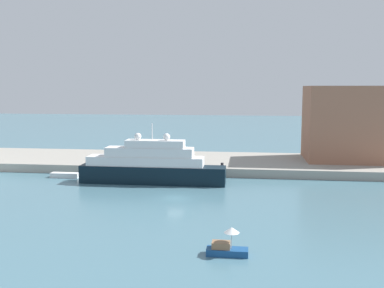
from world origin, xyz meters
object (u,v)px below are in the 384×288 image
at_px(large_yacht, 151,166).
at_px(harbor_building, 355,123).
at_px(person_figure, 162,157).
at_px(small_motorboat, 227,246).
at_px(work_barge, 65,175).
at_px(parked_car, 130,160).
at_px(mooring_bollard, 222,165).

relative_size(large_yacht, harbor_building, 1.27).
height_order(large_yacht, person_figure, large_yacht).
height_order(small_motorboat, work_barge, small_motorboat).
bearing_deg(harbor_building, work_barge, -163.06).
bearing_deg(parked_car, mooring_bollard, -6.21).
distance_m(harbor_building, person_figure, 40.04).
bearing_deg(harbor_building, mooring_bollard, -156.29).
xyz_separation_m(large_yacht, mooring_bollard, (11.89, 7.93, -0.98)).
relative_size(large_yacht, person_figure, 14.82).
relative_size(parked_car, person_figure, 2.37).
bearing_deg(mooring_bollard, parked_car, 173.79).
height_order(work_barge, mooring_bollard, mooring_bollard).
xyz_separation_m(parked_car, mooring_bollard, (18.28, -1.99, -0.22)).
bearing_deg(mooring_bollard, harbor_building, 23.71).
relative_size(work_barge, harbor_building, 0.27).
bearing_deg(mooring_bollard, large_yacht, -146.30).
relative_size(work_barge, parked_car, 1.31).
relative_size(large_yacht, parked_car, 6.25).
relative_size(large_yacht, small_motorboat, 6.13).
relative_size(small_motorboat, mooring_bollard, 4.93).
distance_m(large_yacht, work_barge, 17.24).
xyz_separation_m(large_yacht, work_barge, (-16.81, 2.76, -2.60)).
xyz_separation_m(work_barge, person_figure, (16.19, 10.92, 2.00)).
height_order(large_yacht, parked_car, large_yacht).
relative_size(small_motorboat, harbor_building, 0.21).
xyz_separation_m(work_barge, harbor_building, (55.20, 16.81, 8.81)).
bearing_deg(parked_car, harbor_building, 12.15).
bearing_deg(large_yacht, harbor_building, 27.01).
distance_m(work_barge, parked_car, 12.78).
relative_size(large_yacht, work_barge, 4.79).
bearing_deg(person_figure, large_yacht, -87.38).
height_order(parked_car, person_figure, person_figure).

